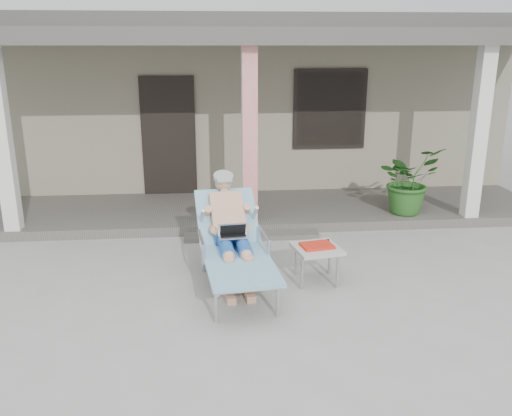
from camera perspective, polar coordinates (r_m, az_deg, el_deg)
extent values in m
plane|color=#9E9E99|center=(6.40, 0.93, -8.86)|extent=(60.00, 60.00, 0.00)
cube|color=gray|center=(12.31, -2.33, 10.93)|extent=(10.00, 5.00, 3.00)
cube|color=#474442|center=(12.25, -2.43, 18.62)|extent=(10.40, 5.40, 0.30)
cube|color=black|center=(9.85, -9.16, 7.46)|extent=(0.95, 0.06, 2.10)
cube|color=black|center=(10.01, 7.77, 10.27)|extent=(1.20, 0.06, 1.30)
cube|color=black|center=(10.01, 7.78, 10.27)|extent=(1.32, 0.05, 1.42)
cube|color=#605B56|center=(9.16, -1.07, -0.28)|extent=(10.00, 2.00, 0.15)
cube|color=silver|center=(8.49, -25.10, 6.33)|extent=(0.22, 0.22, 2.61)
cube|color=red|center=(8.01, -0.68, 7.38)|extent=(0.22, 0.22, 2.61)
cube|color=silver|center=(8.99, 22.34, 7.17)|extent=(0.22, 0.22, 2.61)
cube|color=#474442|center=(8.75, -1.18, 17.55)|extent=(10.00, 2.30, 0.24)
cube|color=#605B56|center=(8.08, -0.47, -2.93)|extent=(2.00, 0.30, 0.07)
cylinder|color=#B7B7BC|center=(5.68, -4.21, -10.22)|extent=(0.04, 0.04, 0.39)
cylinder|color=#B7B7BC|center=(5.79, 2.32, -9.66)|extent=(0.04, 0.04, 0.39)
cylinder|color=#B7B7BC|center=(6.90, -5.61, -5.21)|extent=(0.04, 0.04, 0.39)
cylinder|color=#B7B7BC|center=(6.98, -0.25, -4.84)|extent=(0.04, 0.04, 0.39)
cube|color=#B7B7BC|center=(6.07, -1.75, -6.15)|extent=(0.78, 1.34, 0.03)
cube|color=#87B9D1|center=(6.07, -1.75, -5.93)|extent=(0.89, 1.39, 0.04)
cube|color=#B7B7BC|center=(6.85, -3.06, -1.26)|extent=(0.71, 0.67, 0.52)
cube|color=#87B9D1|center=(6.84, -3.07, -0.97)|extent=(0.82, 0.76, 0.58)
cylinder|color=#9C9C9F|center=(7.00, -3.48, 3.37)|extent=(0.28, 0.28, 0.14)
cube|color=silver|center=(6.42, -2.44, -2.91)|extent=(0.37, 0.28, 0.24)
cube|color=#B3B3AE|center=(6.56, 6.43, -4.27)|extent=(0.62, 0.62, 0.04)
cylinder|color=#B7B7BC|center=(6.41, 4.87, -6.88)|extent=(0.04, 0.04, 0.40)
cylinder|color=#B7B7BC|center=(6.50, 8.59, -6.69)|extent=(0.04, 0.04, 0.40)
cylinder|color=#B7B7BC|center=(6.80, 4.25, -5.45)|extent=(0.04, 0.04, 0.40)
cylinder|color=#B7B7BC|center=(6.88, 7.76, -5.29)|extent=(0.04, 0.04, 0.40)
cube|color=red|center=(6.54, 6.44, -3.96)|extent=(0.42, 0.34, 0.03)
cube|color=black|center=(6.67, 6.20, -3.59)|extent=(0.37, 0.09, 0.04)
imported|color=#26591E|center=(9.02, 15.73, 2.86)|extent=(1.23, 1.17, 1.08)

